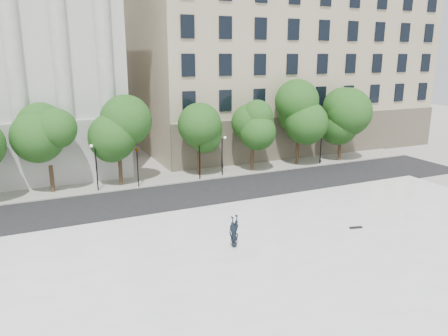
{
  "coord_description": "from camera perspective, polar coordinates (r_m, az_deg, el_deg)",
  "views": [
    {
      "loc": [
        -10.91,
        -15.38,
        11.7
      ],
      "look_at": [
        0.61,
        10.0,
        4.45
      ],
      "focal_mm": 35.0,
      "sensor_mm": 36.0,
      "label": 1
    }
  ],
  "objects": [
    {
      "name": "plaza",
      "position": [
        24.26,
        5.69,
        -13.73
      ],
      "size": [
        44.0,
        22.0,
        0.45
      ],
      "primitive_type": "cube",
      "color": "white",
      "rests_on": "ground"
    },
    {
      "name": "traffic_light_east",
      "position": [
        41.17,
        -3.26,
        3.34
      ],
      "size": [
        1.05,
        1.71,
        4.19
      ],
      "color": "black",
      "rests_on": "ground"
    },
    {
      "name": "person_lying",
      "position": [
        26.69,
        1.33,
        -9.71
      ],
      "size": [
        1.22,
        2.11,
        0.54
      ],
      "primitive_type": "imported",
      "rotation": [
        -1.54,
        0.0,
        0.26
      ],
      "color": "black",
      "rests_on": "plaza"
    },
    {
      "name": "skateboard",
      "position": [
        30.75,
        16.84,
        -7.45
      ],
      "size": [
        0.89,
        0.41,
        0.09
      ],
      "primitive_type": "cube",
      "rotation": [
        0.0,
        0.0,
        -0.23
      ],
      "color": "black",
      "rests_on": "plaza"
    },
    {
      "name": "street",
      "position": [
        37.01,
        -6.0,
        -3.91
      ],
      "size": [
        60.0,
        8.0,
        0.02
      ],
      "primitive_type": "cube",
      "color": "black",
      "rests_on": "ground"
    },
    {
      "name": "far_sidewalk",
      "position": [
        42.49,
        -8.59,
        -1.48
      ],
      "size": [
        60.0,
        4.0,
        0.12
      ],
      "primitive_type": "cube",
      "color": "#ACA99F",
      "rests_on": "ground"
    },
    {
      "name": "ground",
      "position": [
        22.19,
        9.73,
        -17.47
      ],
      "size": [
        160.0,
        160.0,
        0.0
      ],
      "primitive_type": "plane",
      "color": "#A5A29C",
      "rests_on": "ground"
    },
    {
      "name": "street_trees",
      "position": [
        41.71,
        -4.82,
        5.22
      ],
      "size": [
        44.57,
        5.09,
        7.57
      ],
      "color": "#382619",
      "rests_on": "ground"
    },
    {
      "name": "lamp_posts",
      "position": [
        40.55,
        -7.77,
        2.01
      ],
      "size": [
        35.96,
        0.28,
        4.51
      ],
      "color": "black",
      "rests_on": "ground"
    },
    {
      "name": "building_east",
      "position": [
        62.47,
        5.4,
        14.01
      ],
      "size": [
        36.0,
        26.15,
        23.0
      ],
      "color": "#C2B194",
      "rests_on": "ground"
    },
    {
      "name": "traffic_light_west",
      "position": [
        39.48,
        -11.33,
        2.48
      ],
      "size": [
        0.52,
        1.59,
        4.13
      ],
      "color": "black",
      "rests_on": "ground"
    }
  ]
}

